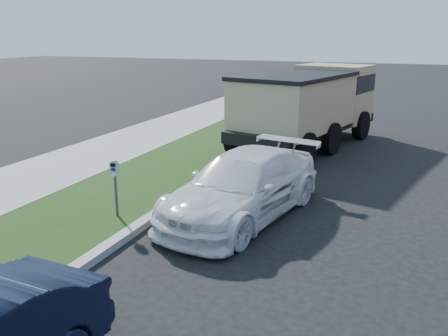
% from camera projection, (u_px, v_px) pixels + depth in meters
% --- Properties ---
extents(ground, '(120.00, 120.00, 0.00)m').
position_uv_depth(ground, '(270.00, 235.00, 9.56)').
color(ground, black).
rests_on(ground, ground).
extents(streetside, '(6.12, 50.00, 0.15)m').
position_uv_depth(streetside, '(100.00, 175.00, 13.33)').
color(streetside, gray).
rests_on(streetside, ground).
extents(parking_meter, '(0.19, 0.14, 1.26)m').
position_uv_depth(parking_meter, '(115.00, 176.00, 10.00)').
color(parking_meter, '#3F4247').
rests_on(parking_meter, ground).
extents(white_wagon, '(2.83, 5.13, 1.41)m').
position_uv_depth(white_wagon, '(243.00, 185.00, 10.43)').
color(white_wagon, white).
rests_on(white_wagon, ground).
extents(dump_truck, '(4.13, 7.41, 2.75)m').
position_uv_depth(dump_truck, '(310.00, 102.00, 16.91)').
color(dump_truck, black).
rests_on(dump_truck, ground).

